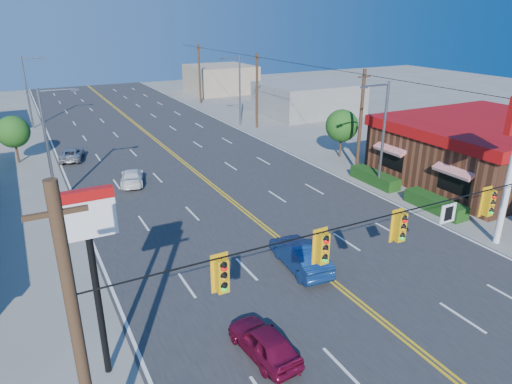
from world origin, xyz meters
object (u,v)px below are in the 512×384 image
signal_span (420,234)px  car_white (132,177)px  kfc (484,149)px  car_blue (300,256)px  car_magenta (264,343)px  pizza_hut_sign (90,247)px  car_silver (72,155)px

signal_span → car_white: 24.49m
kfc → car_blue: size_ratio=3.65×
signal_span → car_magenta: signal_span is taller
car_blue → signal_span: bearing=100.4°
car_magenta → car_white: (0.14, 21.54, -0.03)m
pizza_hut_sign → car_blue: size_ratio=1.53×
pizza_hut_sign → car_silver: (2.35, 28.38, -4.64)m
pizza_hut_sign → car_blue: bearing=15.5°
signal_span → car_silver: bearing=104.8°
kfc → car_magenta: bearing=-158.5°
kfc → car_silver: size_ratio=4.15×
car_blue → pizza_hut_sign: bearing=21.0°
car_silver → pizza_hut_sign: bearing=99.7°
kfc → car_blue: (-20.60, -5.15, -1.64)m
car_magenta → signal_span: bearing=154.2°
car_magenta → car_blue: car_blue is taller
signal_span → kfc: 23.47m
car_blue → car_white: car_blue is taller
kfc → car_blue: 21.30m
signal_span → car_white: (-5.24, 23.54, -4.30)m
pizza_hut_sign → car_magenta: pizza_hut_sign is taller
signal_span → car_blue: 8.03m
signal_span → car_silver: signal_span is taller
signal_span → pizza_hut_sign: signal_span is taller
car_silver → car_blue: bearing=121.7°
car_magenta → car_white: car_magenta is taller
car_blue → car_white: bearing=-68.9°
pizza_hut_sign → car_white: pizza_hut_sign is taller
pizza_hut_sign → car_silver: 28.86m
signal_span → car_white: bearing=102.5°
kfc → car_silver: bearing=144.5°
car_magenta → car_blue: size_ratio=0.81×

